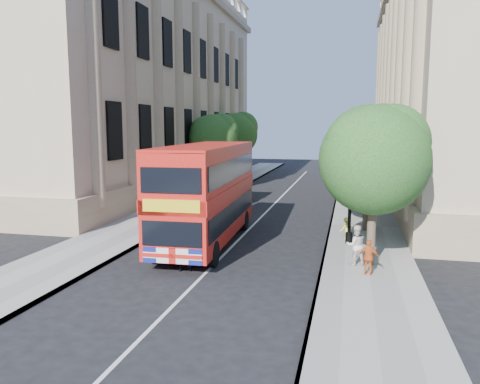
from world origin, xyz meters
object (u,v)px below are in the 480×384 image
Objects in this scene: box_van at (230,186)px; police_constable at (185,244)px; woman_pedestrian at (356,245)px; double_decker_bus at (207,191)px; lamp_post at (350,190)px.

police_constable is (2.09, -14.69, -0.27)m from box_van.
woman_pedestrian is (6.07, 1.80, -0.13)m from police_constable.
police_constable is 6.34m from woman_pedestrian.
double_decker_bus is 2.06× the size of box_van.
police_constable is 1.33× the size of woman_pedestrian.
box_van is (-7.91, 9.69, -1.24)m from lamp_post.
woman_pedestrian is (8.16, -12.88, -0.40)m from box_van.
police_constable is at bearing 3.71° from woman_pedestrian.
double_decker_bus reaches higher than woman_pedestrian.
lamp_post reaches higher than box_van.
lamp_post is 12.56m from box_van.
woman_pedestrian is at bearing -21.02° from double_decker_bus.
lamp_post is 1.11× the size of box_van.
woman_pedestrian is at bearing -85.42° from lamp_post.
box_van is at bearing 129.22° from lamp_post.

